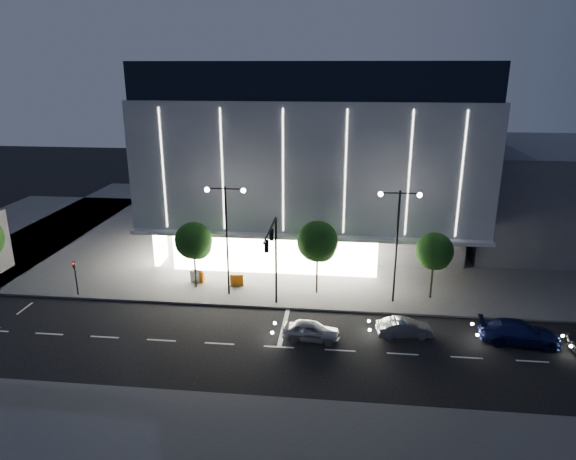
% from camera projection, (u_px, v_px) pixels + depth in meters
% --- Properties ---
extents(ground, '(160.00, 160.00, 0.00)m').
position_uv_depth(ground, '(253.00, 334.00, 35.36)').
color(ground, black).
rests_on(ground, ground).
extents(sidewalk_museum, '(70.00, 40.00, 0.15)m').
position_uv_depth(sidewalk_museum, '(334.00, 230.00, 57.54)').
color(sidewalk_museum, '#474747').
rests_on(sidewalk_museum, ground).
extents(museum, '(30.00, 25.80, 18.00)m').
position_uv_depth(museum, '(316.00, 150.00, 53.34)').
color(museum, '#4C4C51').
rests_on(museum, ground).
extents(annex_building, '(16.00, 20.00, 10.00)m').
position_uv_depth(annex_building, '(535.00, 192.00, 53.88)').
color(annex_building, '#4C4C51').
rests_on(annex_building, ground).
extents(traffic_mast, '(0.33, 5.89, 7.07)m').
position_uv_depth(traffic_mast, '(273.00, 250.00, 36.88)').
color(traffic_mast, black).
rests_on(traffic_mast, ground).
extents(street_lamp_west, '(3.16, 0.36, 9.00)m').
position_uv_depth(street_lamp_west, '(226.00, 225.00, 39.53)').
color(street_lamp_west, black).
rests_on(street_lamp_west, ground).
extents(street_lamp_east, '(3.16, 0.36, 9.00)m').
position_uv_depth(street_lamp_east, '(398.00, 230.00, 38.19)').
color(street_lamp_east, black).
rests_on(street_lamp_east, ground).
extents(ped_signal_far, '(0.22, 0.24, 3.00)m').
position_uv_depth(ped_signal_far, '(75.00, 275.00, 40.58)').
color(ped_signal_far, black).
rests_on(ped_signal_far, ground).
extents(tree_left, '(3.02, 3.02, 5.72)m').
position_uv_depth(tree_left, '(194.00, 243.00, 41.39)').
color(tree_left, black).
rests_on(tree_left, ground).
extents(tree_mid, '(3.25, 3.25, 6.15)m').
position_uv_depth(tree_mid, '(318.00, 243.00, 40.27)').
color(tree_mid, black).
rests_on(tree_mid, ground).
extents(tree_right, '(2.91, 2.91, 5.51)m').
position_uv_depth(tree_right, '(434.00, 253.00, 39.48)').
color(tree_right, black).
rests_on(tree_right, ground).
extents(car_lead, '(4.04, 1.91, 1.33)m').
position_uv_depth(car_lead, '(311.00, 331.00, 34.47)').
color(car_lead, '#A2A4AA').
rests_on(car_lead, ground).
extents(car_second, '(3.88, 1.78, 1.23)m').
position_uv_depth(car_second, '(404.00, 328.00, 34.92)').
color(car_second, '#9EA0A5').
rests_on(car_second, ground).
extents(car_third, '(5.36, 2.56, 1.51)m').
position_uv_depth(car_third, '(519.00, 332.00, 34.05)').
color(car_third, navy).
rests_on(car_third, ground).
extents(barrier_a, '(1.12, 0.63, 1.00)m').
position_uv_depth(barrier_a, '(198.00, 276.00, 43.44)').
color(barrier_a, '#DD580C').
rests_on(barrier_a, sidewalk_museum).
extents(barrier_b, '(1.13, 0.43, 1.00)m').
position_uv_depth(barrier_b, '(197.00, 276.00, 43.44)').
color(barrier_b, silver).
rests_on(barrier_b, sidewalk_museum).
extents(barrier_c, '(1.13, 0.45, 1.00)m').
position_uv_depth(barrier_c, '(237.00, 280.00, 42.62)').
color(barrier_c, orange).
rests_on(barrier_c, sidewalk_museum).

